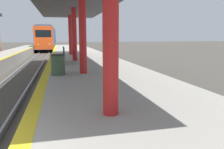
% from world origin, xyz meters
% --- Properties ---
extents(train, '(2.83, 23.44, 4.28)m').
position_xyz_m(train, '(0.00, 42.97, 2.18)').
color(train, black).
rests_on(train, ground).
extents(station_canopy, '(4.55, 20.29, 3.51)m').
position_xyz_m(station_canopy, '(3.19, 9.00, 4.25)').
color(station_canopy, red).
rests_on(station_canopy, platform_right).
extents(trash_bin, '(0.58, 0.58, 0.83)m').
position_xyz_m(trash_bin, '(2.15, 6.28, 1.37)').
color(trash_bin, '#384C38').
rests_on(trash_bin, platform_right).
extents(bench, '(0.44, 1.97, 0.92)m').
position_xyz_m(bench, '(2.35, 10.21, 1.45)').
color(bench, '#28282D').
rests_on(bench, platform_right).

